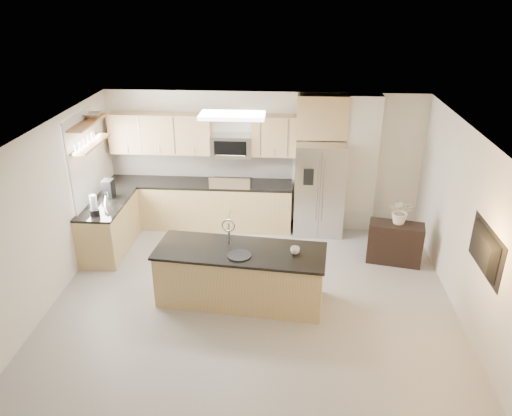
# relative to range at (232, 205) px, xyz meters

# --- Properties ---
(floor) EXTENTS (6.50, 6.50, 0.00)m
(floor) POSITION_rel_range_xyz_m (0.60, -2.92, -0.47)
(floor) COLOR #9F9C97
(floor) RESTS_ON ground
(ceiling) EXTENTS (6.00, 6.50, 0.02)m
(ceiling) POSITION_rel_range_xyz_m (0.60, -2.92, 2.13)
(ceiling) COLOR white
(ceiling) RESTS_ON wall_back
(wall_back) EXTENTS (6.00, 0.02, 2.60)m
(wall_back) POSITION_rel_range_xyz_m (0.60, 0.33, 0.83)
(wall_back) COLOR silver
(wall_back) RESTS_ON floor
(wall_left) EXTENTS (0.02, 6.50, 2.60)m
(wall_left) POSITION_rel_range_xyz_m (-2.40, -2.92, 0.83)
(wall_left) COLOR silver
(wall_left) RESTS_ON floor
(wall_right) EXTENTS (0.02, 6.50, 2.60)m
(wall_right) POSITION_rel_range_xyz_m (3.60, -2.92, 0.83)
(wall_right) COLOR silver
(wall_right) RESTS_ON floor
(back_counter) EXTENTS (3.55, 0.66, 1.44)m
(back_counter) POSITION_rel_range_xyz_m (-0.63, 0.01, -0.00)
(back_counter) COLOR tan
(back_counter) RESTS_ON floor
(left_counter) EXTENTS (0.66, 1.50, 0.92)m
(left_counter) POSITION_rel_range_xyz_m (-2.07, -1.07, -0.01)
(left_counter) COLOR tan
(left_counter) RESTS_ON floor
(range) EXTENTS (0.76, 0.64, 1.14)m
(range) POSITION_rel_range_xyz_m (0.00, 0.00, 0.00)
(range) COLOR black
(range) RESTS_ON floor
(upper_cabinets) EXTENTS (3.50, 0.33, 0.75)m
(upper_cabinets) POSITION_rel_range_xyz_m (-0.70, 0.16, 1.35)
(upper_cabinets) COLOR tan
(upper_cabinets) RESTS_ON wall_back
(microwave) EXTENTS (0.76, 0.40, 0.40)m
(microwave) POSITION_rel_range_xyz_m (0.00, 0.12, 1.16)
(microwave) COLOR #BABABC
(microwave) RESTS_ON upper_cabinets
(refrigerator) EXTENTS (0.92, 0.78, 1.78)m
(refrigerator) POSITION_rel_range_xyz_m (1.66, -0.05, 0.42)
(refrigerator) COLOR #BABABC
(refrigerator) RESTS_ON floor
(partition_column) EXTENTS (0.60, 0.30, 2.60)m
(partition_column) POSITION_rel_range_xyz_m (2.42, 0.18, 0.83)
(partition_column) COLOR beige
(partition_column) RESTS_ON floor
(window) EXTENTS (0.04, 1.15, 1.65)m
(window) POSITION_rel_range_xyz_m (-2.38, -1.07, 1.18)
(window) COLOR white
(window) RESTS_ON wall_left
(shelf_lower) EXTENTS (0.30, 1.20, 0.04)m
(shelf_lower) POSITION_rel_range_xyz_m (-2.25, -0.97, 1.48)
(shelf_lower) COLOR #98623D
(shelf_lower) RESTS_ON wall_left
(shelf_upper) EXTENTS (0.30, 1.20, 0.04)m
(shelf_upper) POSITION_rel_range_xyz_m (-2.25, -0.97, 1.85)
(shelf_upper) COLOR #98623D
(shelf_upper) RESTS_ON wall_left
(ceiling_fixture) EXTENTS (1.00, 0.50, 0.06)m
(ceiling_fixture) POSITION_rel_range_xyz_m (0.20, -1.32, 2.09)
(ceiling_fixture) COLOR white
(ceiling_fixture) RESTS_ON ceiling
(island) EXTENTS (2.56, 1.13, 1.29)m
(island) POSITION_rel_range_xyz_m (0.41, -2.47, -0.04)
(island) COLOR tan
(island) RESTS_ON floor
(credenza) EXTENTS (0.96, 0.55, 0.72)m
(credenza) POSITION_rel_range_xyz_m (2.93, -1.15, -0.11)
(credenza) COLOR black
(credenza) RESTS_ON floor
(cup) EXTENTS (0.17, 0.17, 0.11)m
(cup) POSITION_rel_range_xyz_m (1.21, -2.52, 0.44)
(cup) COLOR silver
(cup) RESTS_ON island
(platter) EXTENTS (0.38, 0.38, 0.02)m
(platter) POSITION_rel_range_xyz_m (0.42, -2.65, 0.40)
(platter) COLOR black
(platter) RESTS_ON island
(blender) EXTENTS (0.16, 0.16, 0.36)m
(blender) POSITION_rel_range_xyz_m (-2.08, -1.58, 0.60)
(blender) COLOR black
(blender) RESTS_ON left_counter
(kettle) EXTENTS (0.18, 0.18, 0.22)m
(kettle) POSITION_rel_range_xyz_m (-2.03, -1.16, 0.55)
(kettle) COLOR #BABABC
(kettle) RESTS_ON left_counter
(coffee_maker) EXTENTS (0.18, 0.22, 0.33)m
(coffee_maker) POSITION_rel_range_xyz_m (-2.09, -0.82, 0.60)
(coffee_maker) COLOR black
(coffee_maker) RESTS_ON left_counter
(bowl) EXTENTS (0.47, 0.47, 0.10)m
(bowl) POSITION_rel_range_xyz_m (-2.25, -0.74, 1.92)
(bowl) COLOR #BABABC
(bowl) RESTS_ON shelf_upper
(flower_vase) EXTENTS (0.68, 0.61, 0.66)m
(flower_vase) POSITION_rel_range_xyz_m (2.97, -1.11, 0.58)
(flower_vase) COLOR silver
(flower_vase) RESTS_ON credenza
(television) EXTENTS (0.14, 1.08, 0.62)m
(television) POSITION_rel_range_xyz_m (3.51, -3.12, 0.88)
(television) COLOR black
(television) RESTS_ON wall_right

